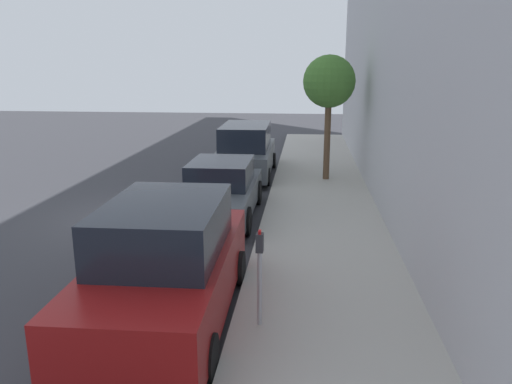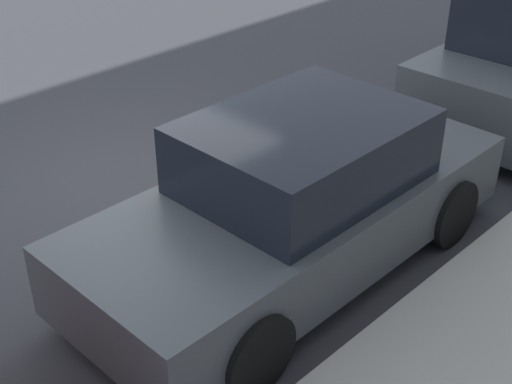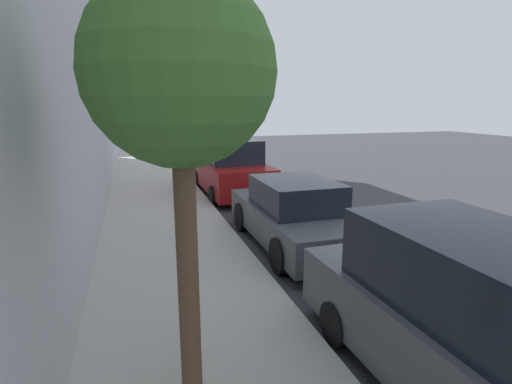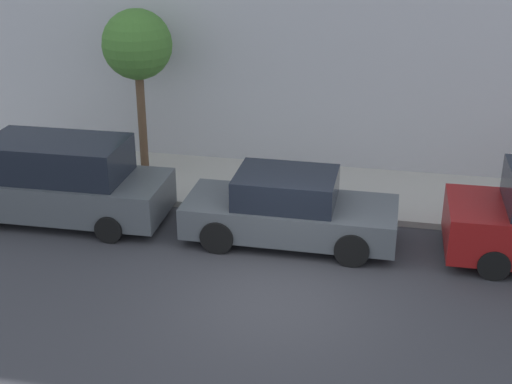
{
  "view_description": "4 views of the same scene",
  "coord_description": "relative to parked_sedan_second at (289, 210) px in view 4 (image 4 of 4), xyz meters",
  "views": [
    {
      "loc": [
        4.59,
        -12.64,
        4.01
      ],
      "look_at": [
        3.41,
        -0.91,
        1.0
      ],
      "focal_mm": 35.0,
      "sensor_mm": 36.0,
      "label": 1
    },
    {
      "loc": [
        6.02,
        -4.12,
        4.18
      ],
      "look_at": [
        2.29,
        -0.31,
        1.0
      ],
      "focal_mm": 50.0,
      "sensor_mm": 36.0,
      "label": 2
    },
    {
      "loc": [
        5.76,
        8.23,
        3.2
      ],
      "look_at": [
        2.83,
        -1.18,
        1.0
      ],
      "focal_mm": 28.0,
      "sensor_mm": 36.0,
      "label": 3
    },
    {
      "loc": [
        -11.31,
        -1.95,
        7.05
      ],
      "look_at": [
        2.5,
        0.92,
        1.0
      ],
      "focal_mm": 50.0,
      "sensor_mm": 36.0,
      "label": 4
    }
  ],
  "objects": [
    {
      "name": "street_tree",
      "position": [
        2.97,
        4.34,
        2.71
      ],
      "size": [
        1.75,
        1.75,
        4.2
      ],
      "color": "brown",
      "rests_on": "sidewalk"
    },
    {
      "name": "parked_minivan_third",
      "position": [
        0.04,
        5.28,
        0.2
      ],
      "size": [
        2.02,
        4.93,
        1.9
      ],
      "color": "#4C5156",
      "rests_on": "ground_plane"
    },
    {
      "name": "ground_plane",
      "position": [
        -2.34,
        -0.17,
        -0.72
      ],
      "size": [
        60.0,
        60.0,
        0.0
      ],
      "primitive_type": "plane",
      "color": "#38383D"
    },
    {
      "name": "sidewalk",
      "position": [
        2.72,
        -0.17,
        -0.65
      ],
      "size": [
        3.12,
        32.0,
        0.15
      ],
      "color": "#B2ADA3",
      "rests_on": "ground_plane"
    },
    {
      "name": "parked_sedan_second",
      "position": [
        0.0,
        0.0,
        0.0
      ],
      "size": [
        1.92,
        4.5,
        1.54
      ],
      "color": "#4C5156",
      "rests_on": "ground_plane"
    }
  ]
}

